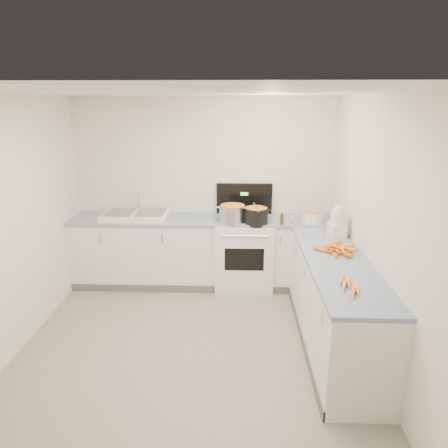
{
  "coord_description": "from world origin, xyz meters",
  "views": [
    {
      "loc": [
        0.45,
        -3.37,
        2.44
      ],
      "look_at": [
        0.3,
        1.1,
        1.05
      ],
      "focal_mm": 32.0,
      "sensor_mm": 36.0,
      "label": 1
    }
  ],
  "objects_px": {
    "sink": "(136,215)",
    "mixing_bowl": "(313,217)",
    "stove": "(244,252)",
    "black_pot": "(256,216)",
    "spice_jar": "(291,220)",
    "extract_bottle": "(282,220)",
    "steel_pot": "(232,214)",
    "food_processor": "(337,224)"
  },
  "relations": [
    {
      "from": "spice_jar",
      "to": "mixing_bowl",
      "type": "bearing_deg",
      "value": 14.52
    },
    {
      "from": "mixing_bowl",
      "to": "spice_jar",
      "type": "relative_size",
      "value": 3.22
    },
    {
      "from": "extract_bottle",
      "to": "mixing_bowl",
      "type": "bearing_deg",
      "value": 16.4
    },
    {
      "from": "mixing_bowl",
      "to": "sink",
      "type": "bearing_deg",
      "value": 177.1
    },
    {
      "from": "black_pot",
      "to": "extract_bottle",
      "type": "xyz_separation_m",
      "value": [
        0.32,
        -0.06,
        -0.03
      ]
    },
    {
      "from": "black_pot",
      "to": "stove",
      "type": "bearing_deg",
      "value": 130.92
    },
    {
      "from": "black_pot",
      "to": "spice_jar",
      "type": "bearing_deg",
      "value": -1.24
    },
    {
      "from": "stove",
      "to": "black_pot",
      "type": "height_order",
      "value": "stove"
    },
    {
      "from": "steel_pot",
      "to": "spice_jar",
      "type": "relative_size",
      "value": 4.06
    },
    {
      "from": "sink",
      "to": "stove",
      "type": "bearing_deg",
      "value": -0.62
    },
    {
      "from": "steel_pot",
      "to": "spice_jar",
      "type": "distance_m",
      "value": 0.76
    },
    {
      "from": "stove",
      "to": "steel_pot",
      "type": "xyz_separation_m",
      "value": [
        -0.16,
        -0.14,
        0.57
      ]
    },
    {
      "from": "extract_bottle",
      "to": "sink",
      "type": "bearing_deg",
      "value": 172.85
    },
    {
      "from": "stove",
      "to": "food_processor",
      "type": "distance_m",
      "value": 1.39
    },
    {
      "from": "sink",
      "to": "mixing_bowl",
      "type": "xyz_separation_m",
      "value": [
        2.33,
        -0.12,
        0.02
      ]
    },
    {
      "from": "steel_pot",
      "to": "food_processor",
      "type": "height_order",
      "value": "food_processor"
    },
    {
      "from": "spice_jar",
      "to": "sink",
      "type": "bearing_deg",
      "value": 174.64
    },
    {
      "from": "black_pot",
      "to": "food_processor",
      "type": "height_order",
      "value": "food_processor"
    },
    {
      "from": "stove",
      "to": "steel_pot",
      "type": "relative_size",
      "value": 4.12
    },
    {
      "from": "food_processor",
      "to": "mixing_bowl",
      "type": "bearing_deg",
      "value": 106.69
    },
    {
      "from": "extract_bottle",
      "to": "food_processor",
      "type": "xyz_separation_m",
      "value": [
        0.59,
        -0.44,
        0.09
      ]
    },
    {
      "from": "sink",
      "to": "food_processor",
      "type": "xyz_separation_m",
      "value": [
        2.5,
        -0.68,
        0.11
      ]
    },
    {
      "from": "mixing_bowl",
      "to": "black_pot",
      "type": "bearing_deg",
      "value": -175.02
    },
    {
      "from": "steel_pot",
      "to": "black_pot",
      "type": "distance_m",
      "value": 0.3
    },
    {
      "from": "steel_pot",
      "to": "stove",
      "type": "bearing_deg",
      "value": 40.82
    },
    {
      "from": "food_processor",
      "to": "spice_jar",
      "type": "bearing_deg",
      "value": 132.82
    },
    {
      "from": "stove",
      "to": "black_pot",
      "type": "xyz_separation_m",
      "value": [
        0.14,
        -0.17,
        0.55
      ]
    },
    {
      "from": "stove",
      "to": "extract_bottle",
      "type": "xyz_separation_m",
      "value": [
        0.46,
        -0.22,
        0.53
      ]
    },
    {
      "from": "stove",
      "to": "spice_jar",
      "type": "bearing_deg",
      "value": -16.48
    },
    {
      "from": "black_pot",
      "to": "spice_jar",
      "type": "height_order",
      "value": "black_pot"
    },
    {
      "from": "stove",
      "to": "spice_jar",
      "type": "height_order",
      "value": "stove"
    },
    {
      "from": "stove",
      "to": "mixing_bowl",
      "type": "bearing_deg",
      "value": -6.62
    },
    {
      "from": "mixing_bowl",
      "to": "spice_jar",
      "type": "height_order",
      "value": "mixing_bowl"
    },
    {
      "from": "stove",
      "to": "sink",
      "type": "bearing_deg",
      "value": 179.38
    },
    {
      "from": "mixing_bowl",
      "to": "spice_jar",
      "type": "xyz_separation_m",
      "value": [
        -0.29,
        -0.07,
        -0.02
      ]
    },
    {
      "from": "steel_pot",
      "to": "food_processor",
      "type": "distance_m",
      "value": 1.32
    },
    {
      "from": "mixing_bowl",
      "to": "extract_bottle",
      "type": "distance_m",
      "value": 0.43
    },
    {
      "from": "stove",
      "to": "food_processor",
      "type": "xyz_separation_m",
      "value": [
        1.05,
        -0.67,
        0.62
      ]
    },
    {
      "from": "black_pot",
      "to": "extract_bottle",
      "type": "height_order",
      "value": "black_pot"
    },
    {
      "from": "sink",
      "to": "black_pot",
      "type": "relative_size",
      "value": 2.83
    },
    {
      "from": "sink",
      "to": "spice_jar",
      "type": "distance_m",
      "value": 2.05
    },
    {
      "from": "steel_pot",
      "to": "mixing_bowl",
      "type": "height_order",
      "value": "steel_pot"
    }
  ]
}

